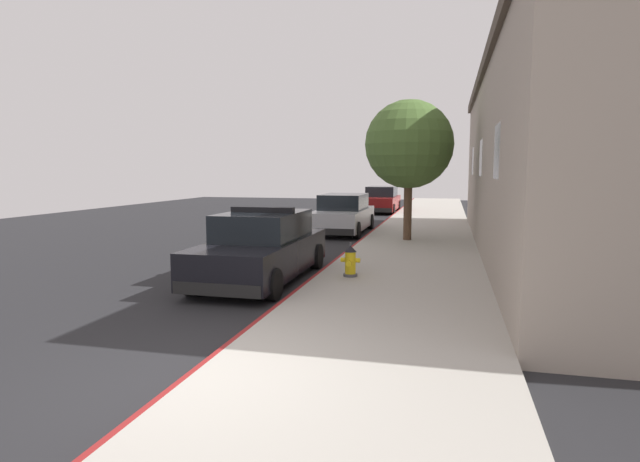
% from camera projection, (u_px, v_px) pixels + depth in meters
% --- Properties ---
extents(ground_plane, '(31.47, 60.00, 0.20)m').
position_uv_depth(ground_plane, '(226.00, 251.00, 16.83)').
color(ground_plane, '#232326').
extents(sidewalk_pavement, '(3.77, 60.00, 0.14)m').
position_uv_depth(sidewalk_pavement, '(413.00, 253.00, 15.38)').
color(sidewalk_pavement, '#ADA89E').
rests_on(sidewalk_pavement, ground).
extents(curb_painted_edge, '(0.08, 60.00, 0.14)m').
position_uv_depth(curb_painted_edge, '(349.00, 251.00, 15.84)').
color(curb_painted_edge, maroon).
rests_on(curb_painted_edge, ground).
extents(storefront_building, '(6.21, 19.93, 5.61)m').
position_uv_depth(storefront_building, '(588.00, 160.00, 14.99)').
color(storefront_building, gray).
rests_on(storefront_building, ground).
extents(police_cruiser, '(1.94, 4.84, 1.68)m').
position_uv_depth(police_cruiser, '(262.00, 248.00, 11.85)').
color(police_cruiser, black).
rests_on(police_cruiser, ground).
extents(parked_car_silver_ahead, '(1.94, 4.84, 1.56)m').
position_uv_depth(parked_car_silver_ahead, '(343.00, 215.00, 20.90)').
color(parked_car_silver_ahead, '#B2B5BA').
rests_on(parked_car_silver_ahead, ground).
extents(parked_car_dark_far, '(1.94, 4.84, 1.56)m').
position_uv_depth(parked_car_dark_far, '(382.00, 200.00, 31.12)').
color(parked_car_dark_far, maroon).
rests_on(parked_car_dark_far, ground).
extents(fire_hydrant, '(0.44, 0.40, 0.76)m').
position_uv_depth(fire_hydrant, '(350.00, 261.00, 11.64)').
color(fire_hydrant, '#4C4C51').
rests_on(fire_hydrant, sidewalk_pavement).
extents(street_tree, '(2.98, 2.98, 4.74)m').
position_uv_depth(street_tree, '(409.00, 145.00, 17.49)').
color(street_tree, brown).
rests_on(street_tree, sidewalk_pavement).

